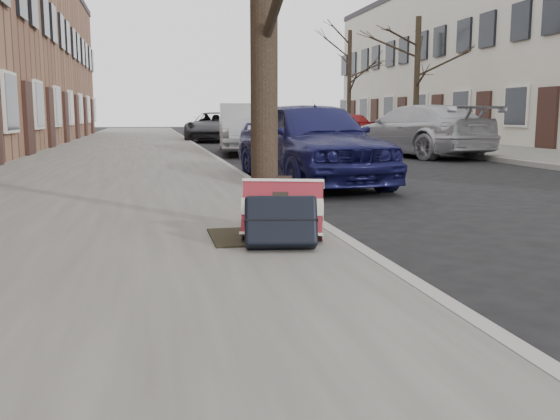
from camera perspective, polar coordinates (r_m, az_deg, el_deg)
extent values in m
plane|color=black|center=(5.30, 22.37, -5.15)|extent=(120.00, 120.00, 0.00)
cube|color=slate|center=(19.29, -14.11, 5.04)|extent=(5.00, 70.00, 0.12)
cube|color=gray|center=(22.06, 17.41, 5.33)|extent=(4.00, 70.00, 0.12)
cube|color=black|center=(5.62, -1.99, -2.38)|extent=(0.85, 0.85, 0.02)
cube|color=maroon|center=(5.42, 0.26, -0.02)|extent=(0.77, 0.57, 0.53)
cube|color=black|center=(5.06, 0.07, -1.06)|extent=(0.64, 0.44, 0.46)
imported|color=#131444|center=(10.89, 2.78, 6.25)|extent=(2.23, 4.53, 1.49)
imported|color=#A0A2A7|center=(19.58, -3.03, 7.45)|extent=(2.07, 4.86, 1.56)
imported|color=#323237|center=(28.76, -5.99, 7.58)|extent=(3.29, 5.15, 1.32)
imported|color=#AFB1B8|center=(18.69, 12.32, 7.09)|extent=(3.42, 5.50, 1.49)
imported|color=maroon|center=(25.15, 5.45, 7.45)|extent=(2.56, 4.22, 1.35)
cylinder|color=black|center=(24.99, 12.39, 11.49)|extent=(0.22, 0.22, 4.77)
cylinder|color=black|center=(32.77, 6.35, 11.41)|extent=(0.21, 0.21, 5.32)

